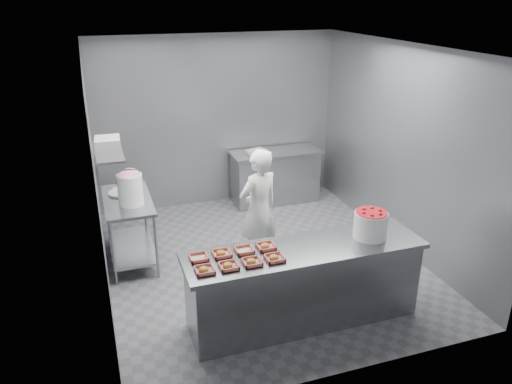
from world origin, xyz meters
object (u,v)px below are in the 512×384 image
(tray_2, at_px, (252,262))
(tray_5, at_px, (221,253))
(tray_3, at_px, (274,258))
(strawberry_tub, at_px, (371,224))
(tray_1, at_px, (228,266))
(tray_0, at_px, (204,270))
(tray_7, at_px, (266,246))
(worker, at_px, (259,210))
(appliance, at_px, (108,148))
(prep_table, at_px, (129,220))
(glaze_bucket, at_px, (130,189))
(back_counter, at_px, (275,176))
(tray_6, at_px, (244,250))
(tray_4, at_px, (199,257))
(service_counter, at_px, (304,284))

(tray_2, xyz_separation_m, tray_5, (-0.24, 0.26, 0.00))
(tray_3, height_order, strawberry_tub, strawberry_tub)
(tray_1, xyz_separation_m, tray_5, (0.00, 0.26, 0.00))
(tray_0, xyz_separation_m, tray_7, (0.72, 0.26, 0.00))
(tray_5, height_order, worker, worker)
(strawberry_tub, bearing_deg, tray_2, -174.55)
(tray_0, height_order, tray_7, same)
(worker, distance_m, appliance, 1.99)
(prep_table, relative_size, tray_3, 6.40)
(tray_0, height_order, glaze_bucket, glaze_bucket)
(tray_5, bearing_deg, back_counter, 60.36)
(tray_6, distance_m, appliance, 2.10)
(prep_table, bearing_deg, tray_4, -73.56)
(worker, bearing_deg, tray_3, 56.98)
(tray_0, xyz_separation_m, strawberry_tub, (1.88, 0.13, 0.14))
(appliance, bearing_deg, tray_6, -49.60)
(tray_5, bearing_deg, tray_7, 0.00)
(tray_1, height_order, tray_3, same)
(prep_table, xyz_separation_m, appliance, (-0.17, -0.27, 1.09))
(prep_table, bearing_deg, worker, -23.54)
(service_counter, distance_m, tray_0, 1.22)
(tray_3, bearing_deg, tray_0, 180.00)
(tray_1, xyz_separation_m, appliance, (-0.94, 1.81, 0.76))
(tray_3, bearing_deg, glaze_bucket, 122.65)
(prep_table, height_order, tray_3, tray_3)
(tray_0, bearing_deg, tray_1, 0.00)
(prep_table, xyz_separation_m, tray_2, (1.01, -2.08, 0.33))
(tray_1, distance_m, tray_2, 0.24)
(tray_2, bearing_deg, tray_3, 0.00)
(tray_1, bearing_deg, tray_4, 132.55)
(tray_0, xyz_separation_m, tray_5, (0.24, 0.26, 0.00))
(tray_2, bearing_deg, appliance, 123.21)
(prep_table, distance_m, tray_0, 2.17)
(back_counter, xyz_separation_m, appliance, (-2.72, -1.57, 1.23))
(service_counter, xyz_separation_m, strawberry_tub, (0.77, 0.01, 0.61))
(tray_1, relative_size, glaze_bucket, 0.39)
(tray_2, xyz_separation_m, tray_4, (-0.48, 0.26, -0.00))
(tray_4, xyz_separation_m, tray_5, (0.24, -0.00, 0.00))
(tray_4, xyz_separation_m, tray_7, (0.72, -0.00, 0.00))
(tray_4, height_order, tray_6, same)
(tray_2, xyz_separation_m, glaze_bucket, (-0.97, 1.90, 0.19))
(tray_3, height_order, tray_7, same)
(tray_1, bearing_deg, tray_0, 180.00)
(tray_3, distance_m, worker, 1.44)
(prep_table, distance_m, tray_4, 1.93)
(glaze_bucket, bearing_deg, tray_6, -59.16)
(tray_5, xyz_separation_m, tray_6, (0.24, 0.00, -0.00))
(strawberry_tub, bearing_deg, worker, 124.02)
(prep_table, relative_size, tray_4, 6.40)
(tray_0, bearing_deg, service_counter, 6.60)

